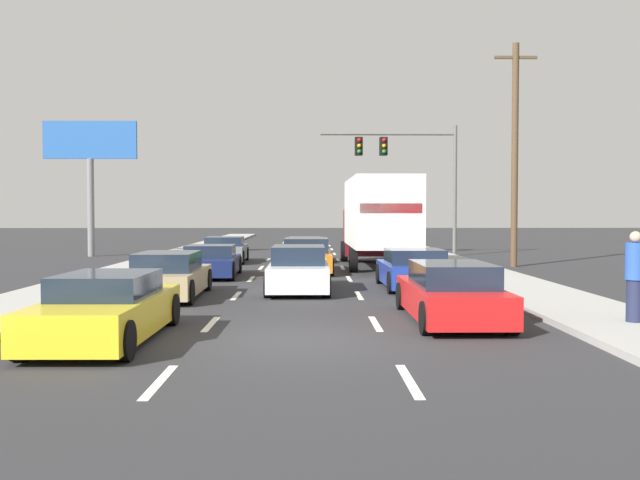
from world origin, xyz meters
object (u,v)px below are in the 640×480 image
(box_truck, at_px, (378,217))
(car_blue, at_px, (414,270))
(car_orange, at_px, (306,257))
(car_red, at_px, (451,294))
(pedestrian_near_corner, at_px, (635,277))
(car_gray, at_px, (225,250))
(roadside_billboard, at_px, (90,157))
(utility_pole_mid, at_px, (515,152))
(car_green, at_px, (305,250))
(car_navy, at_px, (210,262))
(car_tan, at_px, (169,276))
(traffic_signal_mast, at_px, (400,158))
(car_yellow, at_px, (107,309))
(car_white, at_px, (299,270))

(box_truck, height_order, car_blue, box_truck)
(car_orange, xyz_separation_m, car_red, (3.13, -12.45, -0.02))
(car_orange, xyz_separation_m, pedestrian_near_corner, (6.56, -13.51, 0.43))
(car_gray, distance_m, roadside_billboard, 10.04)
(car_gray, distance_m, pedestrian_near_corner, 21.62)
(car_orange, xyz_separation_m, box_truck, (2.97, 2.20, 1.51))
(car_blue, height_order, pedestrian_near_corner, pedestrian_near_corner)
(car_gray, xyz_separation_m, utility_pole_mid, (12.62, -2.79, 4.31))
(car_green, height_order, car_blue, car_blue)
(utility_pole_mid, bearing_deg, car_navy, -159.43)
(car_tan, distance_m, car_orange, 8.96)
(car_navy, distance_m, traffic_signal_mast, 15.54)
(car_red, bearing_deg, car_navy, 121.97)
(car_blue, relative_size, roadside_billboard, 0.57)
(car_red, height_order, roadside_billboard, roadside_billboard)
(car_yellow, relative_size, car_green, 1.16)
(box_truck, relative_size, pedestrian_near_corner, 5.23)
(box_truck, bearing_deg, car_orange, -143.50)
(car_navy, distance_m, roadside_billboard, 15.17)
(car_navy, distance_m, car_blue, 7.84)
(car_navy, height_order, traffic_signal_mast, traffic_signal_mast)
(car_gray, height_order, utility_pole_mid, utility_pole_mid)
(roadside_billboard, xyz_separation_m, pedestrian_near_corner, (17.94, -23.62, -4.16))
(car_red, bearing_deg, roadside_billboard, 122.77)
(car_gray, relative_size, car_blue, 1.00)
(box_truck, bearing_deg, car_yellow, -111.00)
(car_yellow, xyz_separation_m, box_truck, (6.48, 16.87, 1.54))
(box_truck, relative_size, roadside_billboard, 1.32)
(car_orange, height_order, roadside_billboard, roadside_billboard)
(pedestrian_near_corner, bearing_deg, car_yellow, -173.42)
(utility_pole_mid, bearing_deg, pedestrian_near_corner, -97.95)
(car_white, height_order, pedestrian_near_corner, pedestrian_near_corner)
(car_yellow, distance_m, car_green, 21.07)
(car_yellow, height_order, traffic_signal_mast, traffic_signal_mast)
(car_tan, xyz_separation_m, pedestrian_near_corner, (10.24, -5.35, 0.46))
(car_tan, relative_size, utility_pole_mid, 0.47)
(roadside_billboard, bearing_deg, car_green, -19.46)
(utility_pole_mid, xyz_separation_m, roadside_billboard, (-20.20, 7.44, 0.34))
(car_white, bearing_deg, car_navy, 124.95)
(car_orange, bearing_deg, car_blue, -61.01)
(traffic_signal_mast, relative_size, pedestrian_near_corner, 4.05)
(car_orange, bearing_deg, pedestrian_near_corner, -64.11)
(car_blue, bearing_deg, car_white, -169.97)
(car_white, bearing_deg, car_orange, 88.32)
(car_tan, height_order, car_red, car_red)
(box_truck, bearing_deg, traffic_signal_mast, 76.60)
(car_green, xyz_separation_m, utility_pole_mid, (8.90, -3.45, 4.32))
(traffic_signal_mast, distance_m, roadside_billboard, 16.30)
(car_gray, distance_m, box_truck, 7.68)
(car_tan, height_order, car_orange, car_orange)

